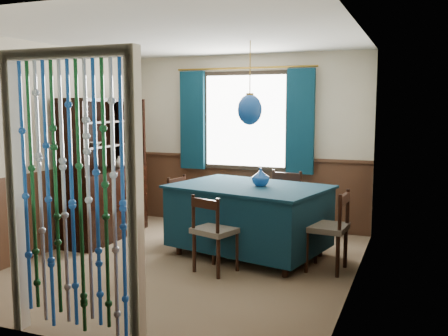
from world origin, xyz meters
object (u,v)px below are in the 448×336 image
at_px(sideboard, 104,191).
at_px(vase_table, 261,178).
at_px(pendant_lamp, 250,110).
at_px(chair_right, 330,228).
at_px(chair_far, 282,205).
at_px(bowl_shelf, 94,143).
at_px(chair_left, 186,207).
at_px(vase_sideboard, 119,161).
at_px(chair_near, 214,231).
at_px(dining_table, 249,216).

height_order(sideboard, vase_table, sideboard).
bearing_deg(pendant_lamp, chair_right, -11.97).
bearing_deg(chair_far, chair_right, 136.12).
height_order(chair_far, sideboard, sideboard).
bearing_deg(bowl_shelf, pendant_lamp, 6.45).
xyz_separation_m(chair_far, chair_left, (-1.16, -0.46, -0.03)).
bearing_deg(sideboard, vase_table, -1.95).
bearing_deg(chair_left, vase_table, 86.75).
bearing_deg(chair_far, vase_table, 90.48).
height_order(chair_right, vase_table, vase_table).
bearing_deg(vase_sideboard, chair_left, -2.78).
relative_size(chair_near, chair_left, 0.98).
bearing_deg(chair_left, chair_right, 85.57).
distance_m(chair_near, sideboard, 2.07).
bearing_deg(chair_right, sideboard, 90.05).
distance_m(chair_near, vase_sideboard, 2.20).
bearing_deg(vase_sideboard, chair_right, -9.97).
height_order(dining_table, chair_left, chair_left).
xyz_separation_m(chair_near, vase_table, (0.28, 0.74, 0.49)).
xyz_separation_m(chair_right, pendant_lamp, (-0.98, 0.21, 1.26)).
xyz_separation_m(chair_far, vase_table, (-0.07, -0.71, 0.45)).
relative_size(pendant_lamp, bowl_shelf, 5.14).
relative_size(pendant_lamp, vase_sideboard, 5.65).
bearing_deg(vase_table, pendant_lamp, -169.95).
height_order(dining_table, sideboard, sideboard).
distance_m(dining_table, bowl_shelf, 2.17).
height_order(chair_left, vase_table, vase_table).
distance_m(vase_table, vase_sideboard, 2.15).
relative_size(vase_table, vase_sideboard, 1.15).
bearing_deg(vase_sideboard, dining_table, -8.98).
distance_m(dining_table, sideboard, 2.07).
height_order(dining_table, pendant_lamp, pendant_lamp).
relative_size(chair_right, bowl_shelf, 4.72).
bearing_deg(vase_sideboard, chair_near, -29.15).
height_order(chair_right, pendant_lamp, pendant_lamp).
height_order(dining_table, vase_sideboard, vase_sideboard).
distance_m(chair_left, sideboard, 1.14).
distance_m(sideboard, pendant_lamp, 2.33).
xyz_separation_m(chair_near, chair_left, (-0.81, 0.98, 0.01)).
bearing_deg(vase_table, dining_table, -169.95).
bearing_deg(chair_right, bowl_shelf, 95.08).
bearing_deg(chair_near, bowl_shelf, -176.81).
xyz_separation_m(chair_left, chair_right, (1.94, -0.47, 0.01)).
distance_m(dining_table, vase_table, 0.48).
relative_size(chair_far, chair_left, 1.07).
xyz_separation_m(chair_left, vase_table, (1.09, -0.24, 0.48)).
height_order(pendant_lamp, vase_table, pendant_lamp).
bearing_deg(chair_near, vase_sideboard, 168.88).
relative_size(chair_left, pendant_lamp, 0.90).
bearing_deg(dining_table, chair_far, 86.90).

